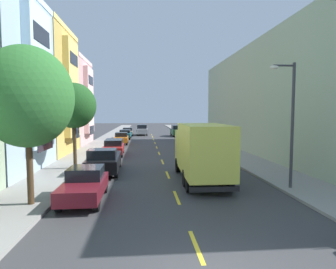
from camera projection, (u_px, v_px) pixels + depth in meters
name	position (u px, v px, depth m)	size (l,w,h in m)	color
ground_plane	(156.00, 145.00, 36.39)	(160.00, 160.00, 0.00)	#38383A
sidewalk_left	(97.00, 146.00, 33.78)	(3.20, 120.00, 0.14)	gray
sidewalk_right	(214.00, 145.00, 35.02)	(3.20, 120.00, 0.14)	gray
lane_centerline_dashes	(158.00, 150.00, 30.93)	(0.14, 47.20, 0.01)	yellow
townhouse_fourth_rose	(38.00, 103.00, 35.39)	(12.71, 8.46, 10.91)	#CC9E9E
apartment_block_opposite	(302.00, 99.00, 27.25)	(10.00, 36.00, 10.77)	#99AD8E
street_tree_nearest	(27.00, 97.00, 11.81)	(3.80, 3.80, 6.69)	#47331E
street_tree_second	(74.00, 106.00, 19.74)	(3.08, 3.08, 6.01)	#47331E
street_lamp	(290.00, 116.00, 14.54)	(1.35, 0.28, 6.45)	#38383D
delivery_box_truck	(201.00, 149.00, 16.51)	(2.47, 7.13, 3.41)	#D8D84C
parked_wagon_red	(114.00, 147.00, 27.23)	(1.96, 4.75, 1.50)	#AD1E1E
parked_sedan_teal	(125.00, 134.00, 44.51)	(1.83, 4.51, 1.43)	#195B60
parked_sedan_champagne	(128.00, 132.00, 50.64)	(1.85, 4.52, 1.43)	tan
parked_suv_forest	(177.00, 131.00, 49.70)	(2.03, 4.83, 1.93)	#194C28
parked_sedan_navy	(188.00, 137.00, 38.45)	(1.91, 4.54, 1.43)	navy
parked_pickup_black	(104.00, 161.00, 19.12)	(2.15, 5.36, 1.73)	black
parked_hatchback_orange	(121.00, 138.00, 36.99)	(1.81, 4.03, 1.50)	orange
parked_hatchback_burgundy	(85.00, 184.00, 13.00)	(1.77, 4.02, 1.50)	maroon
moving_silver_sedan	(142.00, 130.00, 52.22)	(1.95, 4.80, 1.93)	#B2B5BA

